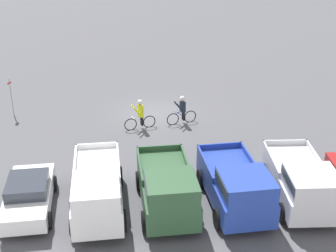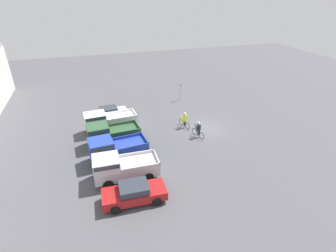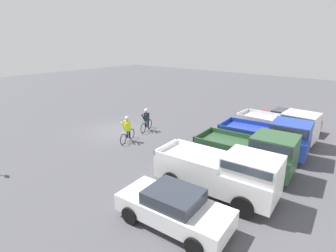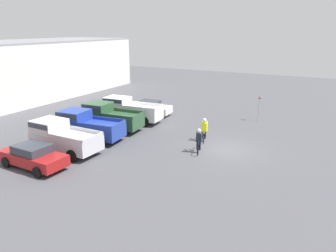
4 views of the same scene
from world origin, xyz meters
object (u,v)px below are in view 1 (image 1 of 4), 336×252
(pickup_truck_2, at_px, (168,188))
(cyclist_0, at_px, (140,114))
(cyclist_1, at_px, (182,109))
(fire_lane_sign, at_px, (11,93))
(pickup_truck_1, at_px, (237,185))
(pickup_truck_3, at_px, (97,189))
(sedan_1, at_px, (29,195))
(pickup_truck_0, at_px, (302,182))

(pickup_truck_2, bearing_deg, cyclist_0, -82.49)
(cyclist_1, bearing_deg, fire_lane_sign, -9.73)
(pickup_truck_1, distance_m, pickup_truck_3, 5.61)
(sedan_1, bearing_deg, cyclist_1, -130.58)
(cyclist_0, bearing_deg, pickup_truck_1, 115.80)
(pickup_truck_1, height_order, pickup_truck_2, pickup_truck_2)
(pickup_truck_3, height_order, fire_lane_sign, fire_lane_sign)
(sedan_1, xyz_separation_m, cyclist_1, (-6.96, -8.13, 0.16))
(pickup_truck_0, bearing_deg, sedan_1, -1.35)
(cyclist_1, height_order, fire_lane_sign, fire_lane_sign)
(pickup_truck_1, distance_m, fire_lane_sign, 15.38)
(fire_lane_sign, bearing_deg, sedan_1, 106.95)
(pickup_truck_0, height_order, cyclist_1, pickup_truck_0)
(pickup_truck_3, relative_size, cyclist_1, 3.09)
(pickup_truck_3, relative_size, cyclist_0, 3.05)
(pickup_truck_0, height_order, pickup_truck_1, pickup_truck_1)
(cyclist_1, bearing_deg, pickup_truck_3, 64.21)
(pickup_truck_0, distance_m, sedan_1, 11.20)
(cyclist_0, distance_m, fire_lane_sign, 7.92)
(pickup_truck_3, height_order, sedan_1, pickup_truck_3)
(pickup_truck_0, distance_m, pickup_truck_2, 5.57)
(pickup_truck_3, distance_m, fire_lane_sign, 11.80)
(cyclist_1, bearing_deg, pickup_truck_2, 81.23)
(cyclist_1, relative_size, fire_lane_sign, 0.73)
(sedan_1, relative_size, cyclist_0, 2.46)
(pickup_truck_1, xyz_separation_m, cyclist_1, (1.48, -8.58, -0.25))
(pickup_truck_2, height_order, cyclist_1, pickup_truck_2)
(sedan_1, bearing_deg, pickup_truck_0, 178.65)
(pickup_truck_2, height_order, cyclist_0, pickup_truck_2)
(fire_lane_sign, bearing_deg, pickup_truck_0, 144.56)
(pickup_truck_0, bearing_deg, fire_lane_sign, -35.44)
(pickup_truck_2, distance_m, cyclist_0, 8.13)
(sedan_1, xyz_separation_m, cyclist_0, (-4.57, -7.56, 0.18))
(pickup_truck_1, height_order, pickup_truck_3, pickup_truck_1)
(pickup_truck_1, height_order, fire_lane_sign, fire_lane_sign)
(pickup_truck_0, relative_size, pickup_truck_3, 0.93)
(pickup_truck_2, height_order, sedan_1, pickup_truck_2)
(pickup_truck_1, bearing_deg, pickup_truck_3, -0.26)
(pickup_truck_0, bearing_deg, pickup_truck_3, 1.09)
(pickup_truck_2, xyz_separation_m, fire_lane_sign, (8.63, -10.33, 0.31))
(pickup_truck_0, relative_size, sedan_1, 1.16)
(pickup_truck_1, height_order, cyclist_0, pickup_truck_1)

